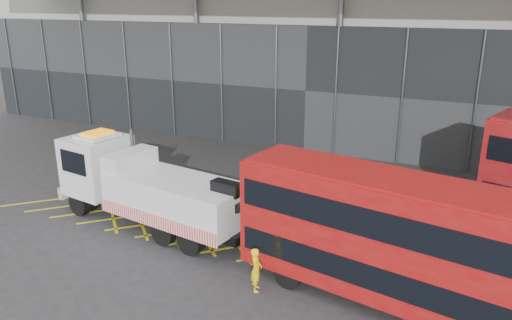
% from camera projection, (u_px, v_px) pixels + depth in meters
% --- Properties ---
extents(ground_plane, '(120.00, 120.00, 0.00)m').
position_uv_depth(ground_plane, '(186.00, 208.00, 23.93)').
color(ground_plane, '#29292B').
extents(road_markings, '(27.96, 7.16, 0.01)m').
position_uv_depth(road_markings, '(296.00, 229.00, 21.72)').
color(road_markings, yellow).
rests_on(road_markings, ground_plane).
extents(construction_building, '(55.00, 23.97, 18.00)m').
position_uv_depth(construction_building, '(338.00, 7.00, 36.32)').
color(construction_building, gray).
rests_on(construction_building, ground_plane).
extents(recovery_truck, '(11.20, 4.17, 3.88)m').
position_uv_depth(recovery_truck, '(144.00, 186.00, 21.81)').
color(recovery_truck, black).
rests_on(recovery_truck, ground_plane).
extents(bus_towed, '(11.03, 4.48, 4.38)m').
position_uv_depth(bus_towed, '(400.00, 239.00, 15.61)').
color(bus_towed, maroon).
rests_on(bus_towed, ground_plane).
extents(worker, '(0.57, 0.68, 1.58)m').
position_uv_depth(worker, '(256.00, 270.00, 17.00)').
color(worker, yellow).
rests_on(worker, ground_plane).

